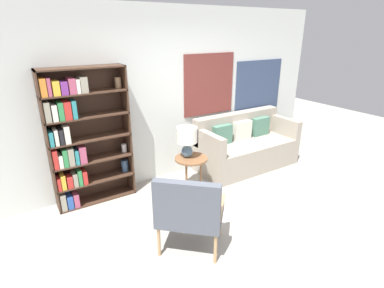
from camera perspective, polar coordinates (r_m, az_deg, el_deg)
ground_plane at (r=3.77m, az=8.87°, el=-17.81°), size 14.00×14.00×0.00m
wall_back at (r=4.78m, az=-5.77°, el=8.86°), size 6.40×0.08×2.70m
bookshelf at (r=4.29m, az=-20.82°, el=1.10°), size 1.09×0.30×1.91m
armchair at (r=3.28m, az=-0.58°, el=-12.40°), size 0.90×0.89×0.93m
couch at (r=5.50m, az=10.03°, el=-0.49°), size 1.83×0.82×0.94m
side_table at (r=4.48m, az=-0.16°, el=-3.42°), size 0.49×0.49×0.56m
table_lamp at (r=4.37m, az=-0.97°, el=1.13°), size 0.31×0.31×0.46m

